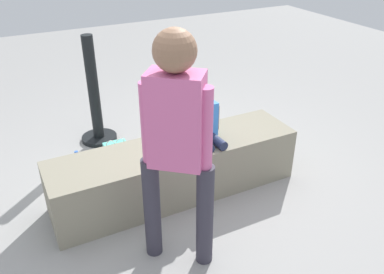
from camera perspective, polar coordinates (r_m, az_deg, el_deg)
ground_plane at (r=3.46m, az=-2.19°, el=-7.78°), size 12.00×12.00×0.00m
concrete_ledge at (r=3.33m, az=-2.26°, el=-4.64°), size 2.04×0.51×0.45m
child_seated at (r=3.19m, az=1.76°, el=2.88°), size 0.28×0.32×0.48m
adult_standing at (r=2.34m, az=-2.21°, el=0.23°), size 0.38×0.35×1.57m
cake_plate at (r=3.18m, az=-3.46°, el=-1.18°), size 0.22×0.22×0.07m
gift_bag at (r=3.72m, az=-10.60°, el=-2.74°), size 0.20×0.12×0.32m
railing_post at (r=4.16m, az=-13.53°, el=4.64°), size 0.36×0.36×1.10m
water_bottle_near_gift at (r=3.63m, az=-17.42°, el=-5.64°), size 0.06×0.06×0.19m
water_bottle_far_side at (r=3.81m, az=-15.84°, el=-3.44°), size 0.07×0.07×0.21m
cake_box_white at (r=4.57m, az=-1.34°, el=3.00°), size 0.40×0.39×0.14m
handbag_black_leather at (r=4.10m, az=-0.76°, el=0.27°), size 0.30×0.12×0.30m
handbag_brown_canvas at (r=3.89m, az=-5.14°, el=-1.48°), size 0.29×0.11×0.30m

